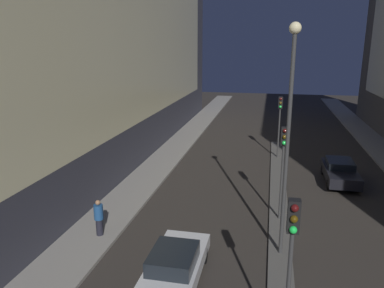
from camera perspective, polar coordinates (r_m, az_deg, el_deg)
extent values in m
cube|color=#383842|center=(30.06, -12.48, 16.54)|extent=(6.00, 44.95, 19.57)
cube|color=beige|center=(29.04, -6.92, 18.78)|extent=(0.05, 38.21, 14.87)
cube|color=#56544F|center=(21.83, 13.05, -8.92)|extent=(0.99, 28.09, 0.13)
cube|color=black|center=(10.12, 15.23, -10.55)|extent=(0.32, 0.28, 0.90)
sphere|color=#4C0F0F|center=(9.84, 15.40, -9.41)|extent=(0.20, 0.20, 0.20)
sphere|color=#4C380A|center=(9.96, 15.29, -10.98)|extent=(0.20, 0.20, 0.20)
sphere|color=#1EEA4C|center=(10.09, 15.17, -12.52)|extent=(0.20, 0.20, 0.20)
cylinder|color=#383838|center=(19.29, 13.47, -5.74)|extent=(0.12, 0.12, 3.89)
cube|color=black|center=(18.60, 13.91, 1.19)|extent=(0.32, 0.28, 0.90)
sphere|color=#4C0F0F|center=(18.36, 13.98, 1.97)|extent=(0.20, 0.20, 0.20)
sphere|color=#4C380A|center=(18.43, 13.92, 1.06)|extent=(0.20, 0.20, 0.20)
sphere|color=#1EEA4C|center=(18.50, 13.86, 0.16)|extent=(0.20, 0.20, 0.20)
cylinder|color=#383838|center=(29.97, 13.07, 1.64)|extent=(0.12, 0.12, 3.89)
cube|color=black|center=(29.53, 13.34, 6.17)|extent=(0.32, 0.28, 0.90)
sphere|color=#4C0F0F|center=(29.31, 13.39, 6.69)|extent=(0.20, 0.20, 0.20)
sphere|color=#4C380A|center=(29.35, 13.35, 6.11)|extent=(0.20, 0.20, 0.20)
sphere|color=#1EEA4C|center=(29.40, 13.32, 5.54)|extent=(0.20, 0.20, 0.20)
cylinder|color=#383838|center=(15.32, 14.27, -1.00)|extent=(0.16, 0.16, 9.06)
sphere|color=#F9EAB2|center=(14.79, 15.46, 16.67)|extent=(0.46, 0.46, 0.46)
cube|color=silver|center=(14.92, -2.50, -18.16)|extent=(1.90, 4.52, 0.55)
cube|color=black|center=(14.34, -2.88, -16.99)|extent=(1.61, 2.03, 0.58)
cylinder|color=black|center=(16.40, -4.18, -16.00)|extent=(0.22, 0.64, 0.64)
cylinder|color=black|center=(16.07, 1.84, -16.67)|extent=(0.22, 0.64, 0.64)
cube|color=black|center=(26.27, 21.62, -4.13)|extent=(1.91, 4.63, 0.66)
cube|color=black|center=(26.43, 21.62, -2.75)|extent=(1.63, 2.08, 0.45)
cube|color=red|center=(28.33, 19.57, -2.52)|extent=(0.14, 0.04, 0.10)
cube|color=red|center=(28.55, 22.23, -2.64)|extent=(0.14, 0.04, 0.10)
cylinder|color=black|center=(27.58, 19.36, -3.76)|extent=(0.22, 0.64, 0.64)
cylinder|color=black|center=(27.87, 22.81, -3.90)|extent=(0.22, 0.64, 0.64)
cylinder|color=black|center=(24.90, 20.14, -5.82)|extent=(0.22, 0.64, 0.64)
cylinder|color=black|center=(25.21, 23.96, -5.95)|extent=(0.22, 0.64, 0.64)
cylinder|color=black|center=(18.28, -13.92, -12.16)|extent=(0.32, 0.32, 0.80)
cylinder|color=navy|center=(17.96, -14.07, -10.02)|extent=(0.42, 0.42, 0.71)
sphere|color=#9E704C|center=(17.77, -14.16, -8.65)|extent=(0.23, 0.23, 0.23)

